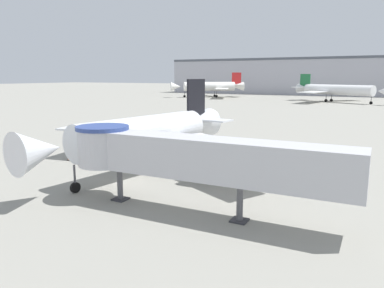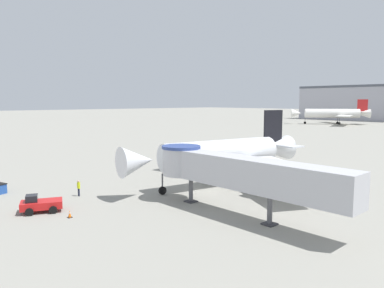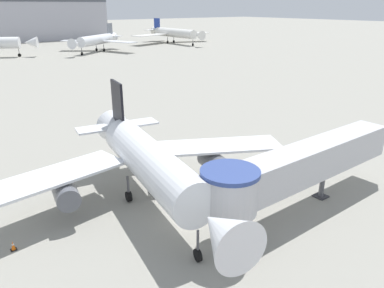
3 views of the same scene
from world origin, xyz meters
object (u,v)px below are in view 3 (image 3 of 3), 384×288
jet_bridge (294,167)px  background_jet_blue_tail (174,33)px  background_jet_gray_tail (97,40)px  main_airplane (149,162)px  traffic_cone_port_wing (13,246)px

jet_bridge → background_jet_blue_tail: (74.96, 126.20, 0.47)m
jet_bridge → background_jet_gray_tail: 121.06m
background_jet_blue_tail → background_jet_gray_tail: bearing=-165.8°
main_airplane → jet_bridge: size_ratio=1.32×
jet_bridge → traffic_cone_port_wing: size_ratio=30.09×
jet_bridge → background_jet_gray_tail: size_ratio=0.80×
main_airplane → jet_bridge: bearing=-33.9°
background_jet_blue_tail → jet_bridge: bearing=-120.4°
background_jet_gray_tail → main_airplane: bearing=-58.1°
traffic_cone_port_wing → background_jet_gray_tail: background_jet_gray_tail is taller
main_airplane → background_jet_blue_tail: size_ratio=0.69×
background_jet_blue_tail → main_airplane: bearing=-124.9°
traffic_cone_port_wing → background_jet_gray_tail: 120.48m
traffic_cone_port_wing → background_jet_blue_tail: background_jet_blue_tail is taller
main_airplane → background_jet_gray_tail: size_ratio=1.05×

